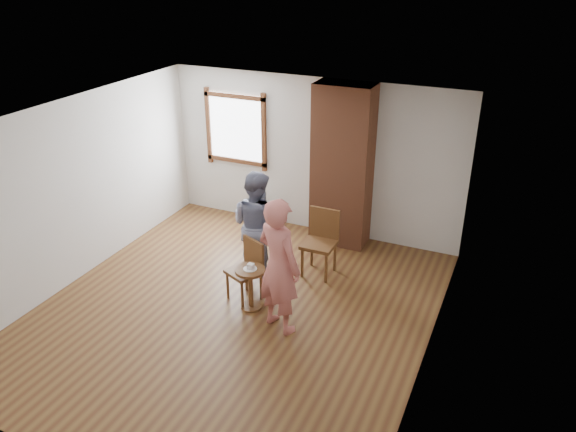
{
  "coord_description": "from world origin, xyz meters",
  "views": [
    {
      "loc": [
        3.19,
        -5.37,
        4.37
      ],
      "look_at": [
        0.43,
        0.8,
        1.15
      ],
      "focal_mm": 35.0,
      "sensor_mm": 36.0,
      "label": 1
    }
  ],
  "objects_px": {
    "stoneware_crock": "(254,214)",
    "dining_chair_right": "(321,238)",
    "man": "(256,224)",
    "dining_chair_left": "(248,267)",
    "person_pink": "(279,266)",
    "side_table": "(251,282)"
  },
  "relations": [
    {
      "from": "person_pink",
      "to": "man",
      "type": "bearing_deg",
      "value": -30.06
    },
    {
      "from": "dining_chair_left",
      "to": "person_pink",
      "type": "relative_size",
      "value": 0.48
    },
    {
      "from": "stoneware_crock",
      "to": "side_table",
      "type": "bearing_deg",
      "value": -63.76
    },
    {
      "from": "side_table",
      "to": "man",
      "type": "relative_size",
      "value": 0.37
    },
    {
      "from": "stoneware_crock",
      "to": "person_pink",
      "type": "distance_m",
      "value": 3.0
    },
    {
      "from": "dining_chair_left",
      "to": "man",
      "type": "distance_m",
      "value": 0.73
    },
    {
      "from": "side_table",
      "to": "person_pink",
      "type": "xyz_separation_m",
      "value": [
        0.52,
        -0.22,
        0.49
      ]
    },
    {
      "from": "dining_chair_left",
      "to": "dining_chair_right",
      "type": "relative_size",
      "value": 0.87
    },
    {
      "from": "dining_chair_right",
      "to": "man",
      "type": "relative_size",
      "value": 0.61
    },
    {
      "from": "man",
      "to": "person_pink",
      "type": "relative_size",
      "value": 0.9
    },
    {
      "from": "stoneware_crock",
      "to": "side_table",
      "type": "distance_m",
      "value": 2.48
    },
    {
      "from": "dining_chair_left",
      "to": "man",
      "type": "relative_size",
      "value": 0.53
    },
    {
      "from": "stoneware_crock",
      "to": "man",
      "type": "bearing_deg",
      "value": -61.13
    },
    {
      "from": "man",
      "to": "dining_chair_left",
      "type": "bearing_deg",
      "value": 118.08
    },
    {
      "from": "side_table",
      "to": "man",
      "type": "height_order",
      "value": "man"
    },
    {
      "from": "dining_chair_right",
      "to": "person_pink",
      "type": "xyz_separation_m",
      "value": [
        0.01,
        -1.49,
        0.34
      ]
    },
    {
      "from": "dining_chair_right",
      "to": "man",
      "type": "bearing_deg",
      "value": -153.36
    },
    {
      "from": "dining_chair_left",
      "to": "man",
      "type": "height_order",
      "value": "man"
    },
    {
      "from": "stoneware_crock",
      "to": "man",
      "type": "distance_m",
      "value": 1.67
    },
    {
      "from": "dining_chair_left",
      "to": "dining_chair_right",
      "type": "height_order",
      "value": "dining_chair_right"
    },
    {
      "from": "stoneware_crock",
      "to": "man",
      "type": "height_order",
      "value": "man"
    },
    {
      "from": "stoneware_crock",
      "to": "dining_chair_right",
      "type": "xyz_separation_m",
      "value": [
        1.6,
        -0.95,
        0.33
      ]
    }
  ]
}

